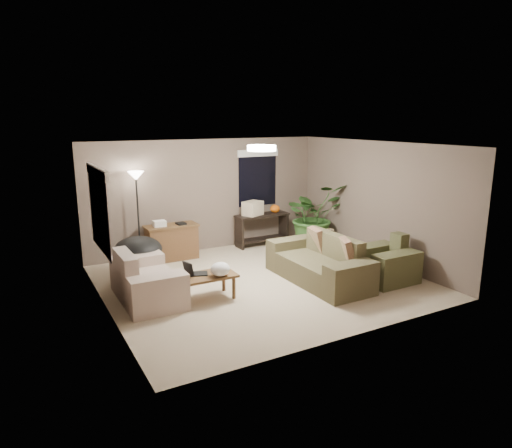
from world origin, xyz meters
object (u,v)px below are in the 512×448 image
armchair (384,264)px  houseplant (313,222)px  floor_lamp (137,187)px  main_sofa (320,265)px  coffee_table (206,279)px  desk (172,242)px  console_table (262,227)px  papasan_chair (138,254)px  loveseat (146,283)px  cat_scratching_post (327,241)px

armchair → houseplant: bearing=86.1°
floor_lamp → houseplant: size_ratio=1.28×
houseplant → main_sofa: bearing=-122.5°
coffee_table → desk: 2.41m
console_table → houseplant: (0.98, -0.68, 0.14)m
main_sofa → coffee_table: (-2.19, 0.20, 0.06)m
coffee_table → papasan_chair: 1.72m
loveseat → coffee_table: 0.99m
loveseat → desk: size_ratio=1.45×
desk → floor_lamp: (-0.66, 0.08, 1.22)m
main_sofa → console_table: (0.28, 2.65, 0.14)m
console_table → floor_lamp: floor_lamp is taller
armchair → cat_scratching_post: bearing=83.0°
console_table → houseplant: houseplant is taller
coffee_table → houseplant: 3.88m
papasan_chair → houseplant: size_ratio=0.75×
cat_scratching_post → houseplant: bearing=101.2°
armchair → papasan_chair: size_ratio=0.89×
desk → floor_lamp: floor_lamp is taller
main_sofa → papasan_chair: 3.39m
main_sofa → houseplant: bearing=57.5°
floor_lamp → cat_scratching_post: (3.95, -1.15, -1.38)m
armchair → coffee_table: bearing=167.4°
console_table → floor_lamp: (-2.89, 0.04, 1.16)m
desk → main_sofa: bearing=-53.0°
houseplant → console_table: bearing=145.0°
floor_lamp → coffee_table: bearing=-80.3°
papasan_chair → floor_lamp: bearing=73.3°
desk → floor_lamp: 1.39m
floor_lamp → cat_scratching_post: floor_lamp is taller
desk → coffee_table: bearing=-95.5°
armchair → floor_lamp: (-3.70, 3.22, 1.30)m
main_sofa → floor_lamp: size_ratio=1.15×
desk → cat_scratching_post: bearing=-17.9°
floor_lamp → console_table: bearing=-0.7°
armchair → coffee_table: (-3.27, 0.73, 0.06)m
papasan_chair → houseplant: houseplant is taller
armchair → desk: armchair is taller
main_sofa → console_table: size_ratio=1.69×
armchair → papasan_chair: 4.59m
coffee_table → floor_lamp: 2.81m
console_table → cat_scratching_post: bearing=-46.3°
cat_scratching_post → floor_lamp: bearing=163.8°
coffee_table → cat_scratching_post: 3.78m
coffee_table → console_table: bearing=44.8°
armchair → desk: (-3.04, 3.13, 0.08)m
coffee_table → desk: size_ratio=0.91×
loveseat → coffee_table: bearing=-27.6°
main_sofa → papasan_chair: main_sofa is taller
desk → console_table: bearing=1.3°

